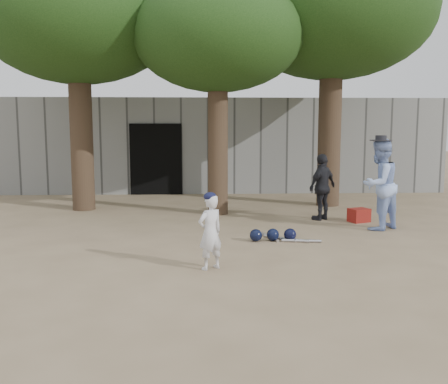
{
  "coord_description": "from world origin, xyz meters",
  "views": [
    {
      "loc": [
        0.2,
        -7.74,
        2.09
      ],
      "look_at": [
        0.6,
        1.0,
        0.95
      ],
      "focal_mm": 40.0,
      "sensor_mm": 36.0,
      "label": 1
    }
  ],
  "objects_px": {
    "spectator_dark": "(322,187)",
    "red_bag": "(359,215)",
    "spectator_blue": "(379,185)",
    "boy_player": "(210,232)"
  },
  "relations": [
    {
      "from": "spectator_blue",
      "to": "red_bag",
      "type": "height_order",
      "value": "spectator_blue"
    },
    {
      "from": "boy_player",
      "to": "spectator_blue",
      "type": "bearing_deg",
      "value": -176.29
    },
    {
      "from": "boy_player",
      "to": "red_bag",
      "type": "relative_size",
      "value": 2.66
    },
    {
      "from": "boy_player",
      "to": "red_bag",
      "type": "height_order",
      "value": "boy_player"
    },
    {
      "from": "boy_player",
      "to": "red_bag",
      "type": "xyz_separation_m",
      "value": [
        3.37,
        3.56,
        -0.41
      ]
    },
    {
      "from": "boy_player",
      "to": "spectator_blue",
      "type": "relative_size",
      "value": 0.6
    },
    {
      "from": "spectator_blue",
      "to": "spectator_dark",
      "type": "distance_m",
      "value": 1.44
    },
    {
      "from": "red_bag",
      "to": "spectator_blue",
      "type": "bearing_deg",
      "value": -81.08
    },
    {
      "from": "spectator_dark",
      "to": "red_bag",
      "type": "xyz_separation_m",
      "value": [
        0.77,
        -0.3,
        -0.6
      ]
    },
    {
      "from": "spectator_blue",
      "to": "red_bag",
      "type": "distance_m",
      "value": 1.14
    }
  ]
}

